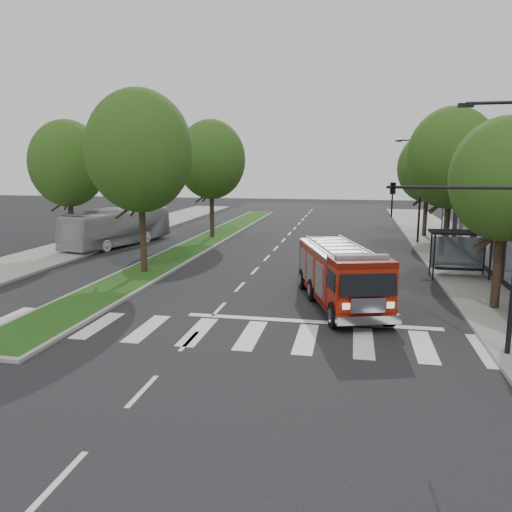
{
  "coord_description": "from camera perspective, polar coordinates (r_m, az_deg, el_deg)",
  "views": [
    {
      "loc": [
        5.48,
        -19.91,
        6.1
      ],
      "look_at": [
        1.02,
        3.07,
        1.8
      ],
      "focal_mm": 35.0,
      "sensor_mm": 36.0,
      "label": 1
    }
  ],
  "objects": [
    {
      "name": "tree_median_near",
      "position": [
        28.34,
        -13.18,
        11.59
      ],
      "size": [
        5.8,
        5.8,
        10.16
      ],
      "color": "black",
      "rests_on": "ground"
    },
    {
      "name": "tree_right_far",
      "position": [
        44.32,
        19.07,
        9.51
      ],
      "size": [
        5.0,
        5.0,
        8.73
      ],
      "color": "black",
      "rests_on": "ground"
    },
    {
      "name": "median",
      "position": [
        40.06,
        -5.79,
        1.71
      ],
      "size": [
        3.0,
        50.0,
        0.15
      ],
      "color": "gray",
      "rests_on": "ground"
    },
    {
      "name": "streetlight_right_near",
      "position": [
        16.98,
        25.13,
        4.58
      ],
      "size": [
        4.08,
        0.22,
        8.0
      ],
      "color": "black",
      "rests_on": "ground"
    },
    {
      "name": "tree_left_mid",
      "position": [
        37.38,
        -20.73,
        9.85
      ],
      "size": [
        5.2,
        5.2,
        9.16
      ],
      "color": "black",
      "rests_on": "ground"
    },
    {
      "name": "city_bus",
      "position": [
        39.43,
        -15.44,
        3.25
      ],
      "size": [
        4.67,
        10.62,
        2.88
      ],
      "primitive_type": "imported",
      "rotation": [
        0.0,
        0.0,
        -0.23
      ],
      "color": "#ADADB1",
      "rests_on": "ground"
    },
    {
      "name": "sidewalk_left",
      "position": [
        36.47,
        -22.43,
        0.11
      ],
      "size": [
        5.0,
        80.0,
        0.15
      ],
      "primitive_type": "cube",
      "color": "gray",
      "rests_on": "ground"
    },
    {
      "name": "fire_engine",
      "position": [
        22.09,
        9.68,
        -2.24
      ],
      "size": [
        4.52,
        8.29,
        2.75
      ],
      "rotation": [
        0.0,
        0.0,
        0.29
      ],
      "color": "#5A0D04",
      "rests_on": "ground"
    },
    {
      "name": "sidewalk_right",
      "position": [
        31.31,
        23.73,
        -1.58
      ],
      "size": [
        5.0,
        80.0,
        0.15
      ],
      "primitive_type": "cube",
      "color": "gray",
      "rests_on": "ground"
    },
    {
      "name": "tree_right_near",
      "position": [
        22.73,
        26.62,
        7.83
      ],
      "size": [
        4.4,
        4.4,
        8.05
      ],
      "color": "black",
      "rests_on": "ground"
    },
    {
      "name": "bus_shelter",
      "position": [
        28.92,
        22.29,
        1.56
      ],
      "size": [
        3.2,
        1.6,
        2.61
      ],
      "color": "black",
      "rests_on": "ground"
    },
    {
      "name": "tree_right_mid",
      "position": [
        34.44,
        21.42,
        10.35
      ],
      "size": [
        5.6,
        5.6,
        9.72
      ],
      "color": "black",
      "rests_on": "ground"
    },
    {
      "name": "ground",
      "position": [
        21.53,
        -4.24,
        -6.08
      ],
      "size": [
        140.0,
        140.0,
        0.0
      ],
      "primitive_type": "plane",
      "color": "black",
      "rests_on": "ground"
    },
    {
      "name": "tree_median_far",
      "position": [
        41.53,
        -5.15,
        10.91
      ],
      "size": [
        5.6,
        5.6,
        9.72
      ],
      "color": "black",
      "rests_on": "ground"
    },
    {
      "name": "streetlight_right_far",
      "position": [
        40.24,
        18.09,
        7.6
      ],
      "size": [
        2.11,
        0.2,
        8.0
      ],
      "color": "black",
      "rests_on": "ground"
    }
  ]
}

